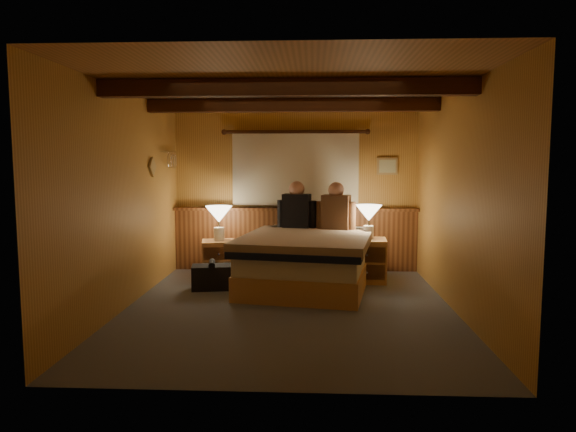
# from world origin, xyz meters

# --- Properties ---
(floor) EXTENTS (4.20, 4.20, 0.00)m
(floor) POSITION_xyz_m (0.00, 0.00, 0.00)
(floor) COLOR slate
(floor) RESTS_ON ground
(ceiling) EXTENTS (4.20, 4.20, 0.00)m
(ceiling) POSITION_xyz_m (0.00, 0.00, 2.40)
(ceiling) COLOR #BE8147
(ceiling) RESTS_ON wall_back
(wall_back) EXTENTS (3.60, 0.00, 3.60)m
(wall_back) POSITION_xyz_m (0.00, 2.10, 1.20)
(wall_back) COLOR gold
(wall_back) RESTS_ON floor
(wall_left) EXTENTS (0.00, 4.20, 4.20)m
(wall_left) POSITION_xyz_m (-1.80, 0.00, 1.20)
(wall_left) COLOR gold
(wall_left) RESTS_ON floor
(wall_right) EXTENTS (0.00, 4.20, 4.20)m
(wall_right) POSITION_xyz_m (1.80, 0.00, 1.20)
(wall_right) COLOR gold
(wall_right) RESTS_ON floor
(wall_front) EXTENTS (3.60, 0.00, 3.60)m
(wall_front) POSITION_xyz_m (0.00, -2.10, 1.20)
(wall_front) COLOR gold
(wall_front) RESTS_ON floor
(wainscot) EXTENTS (3.60, 0.23, 0.94)m
(wainscot) POSITION_xyz_m (0.00, 2.04, 0.49)
(wainscot) COLOR brown
(wainscot) RESTS_ON wall_back
(curtain_window) EXTENTS (2.18, 0.09, 1.11)m
(curtain_window) POSITION_xyz_m (0.00, 2.03, 1.52)
(curtain_window) COLOR #402210
(curtain_window) RESTS_ON wall_back
(ceiling_beams) EXTENTS (3.60, 1.65, 0.16)m
(ceiling_beams) POSITION_xyz_m (0.00, 0.15, 2.31)
(ceiling_beams) COLOR #402210
(ceiling_beams) RESTS_ON ceiling
(coat_rail) EXTENTS (0.05, 0.55, 0.24)m
(coat_rail) POSITION_xyz_m (-1.72, 1.58, 1.67)
(coat_rail) COLOR silver
(coat_rail) RESTS_ON wall_left
(framed_print) EXTENTS (0.30, 0.04, 0.25)m
(framed_print) POSITION_xyz_m (1.35, 2.08, 1.55)
(framed_print) COLOR tan
(framed_print) RESTS_ON wall_back
(bed) EXTENTS (1.85, 2.24, 0.69)m
(bed) POSITION_xyz_m (0.20, 0.98, 0.36)
(bed) COLOR tan
(bed) RESTS_ON floor
(nightstand_left) EXTENTS (0.53, 0.49, 0.51)m
(nightstand_left) POSITION_xyz_m (-1.07, 1.57, 0.25)
(nightstand_left) COLOR tan
(nightstand_left) RESTS_ON floor
(nightstand_right) EXTENTS (0.56, 0.51, 0.58)m
(nightstand_right) POSITION_xyz_m (0.98, 1.33, 0.29)
(nightstand_right) COLOR tan
(nightstand_right) RESTS_ON floor
(lamp_left) EXTENTS (0.37, 0.37, 0.49)m
(lamp_left) POSITION_xyz_m (-1.06, 1.58, 0.85)
(lamp_left) COLOR white
(lamp_left) RESTS_ON nightstand_left
(lamp_right) EXTENTS (0.35, 0.35, 0.46)m
(lamp_right) POSITION_xyz_m (1.01, 1.36, 0.90)
(lamp_right) COLOR white
(lamp_right) RESTS_ON nightstand_right
(person_left) EXTENTS (0.56, 0.29, 0.68)m
(person_left) POSITION_xyz_m (0.03, 1.69, 0.96)
(person_left) COLOR black
(person_left) RESTS_ON bed
(person_right) EXTENTS (0.54, 0.31, 0.68)m
(person_right) POSITION_xyz_m (0.58, 1.55, 0.95)
(person_right) COLOR #523421
(person_right) RESTS_ON bed
(duffel_bag) EXTENTS (0.55, 0.39, 0.37)m
(duffel_bag) POSITION_xyz_m (-1.02, 0.81, 0.16)
(duffel_bag) COLOR black
(duffel_bag) RESTS_ON floor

